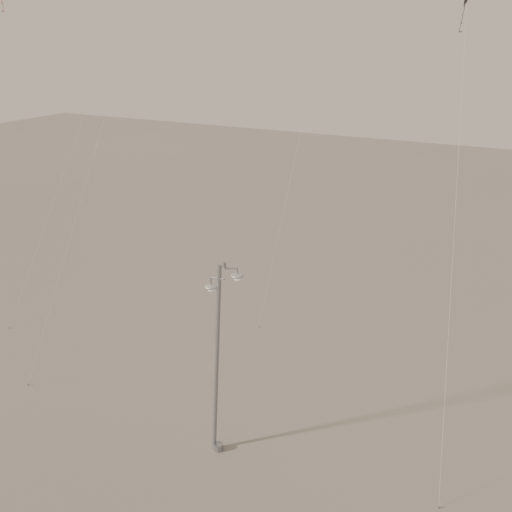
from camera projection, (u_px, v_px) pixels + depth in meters
The scene contains 3 objects.
ground at pixel (153, 417), 32.94m from camera, with size 160.00×160.00×0.00m, color gray.
street_lamp at pixel (219, 354), 28.94m from camera, with size 1.56×0.81×8.56m.
kite_4 at pixel (461, 98), 29.96m from camera, with size 3.27×10.65×18.73m.
Camera 1 is at (18.02, -23.00, 17.61)m, focal length 50.00 mm.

